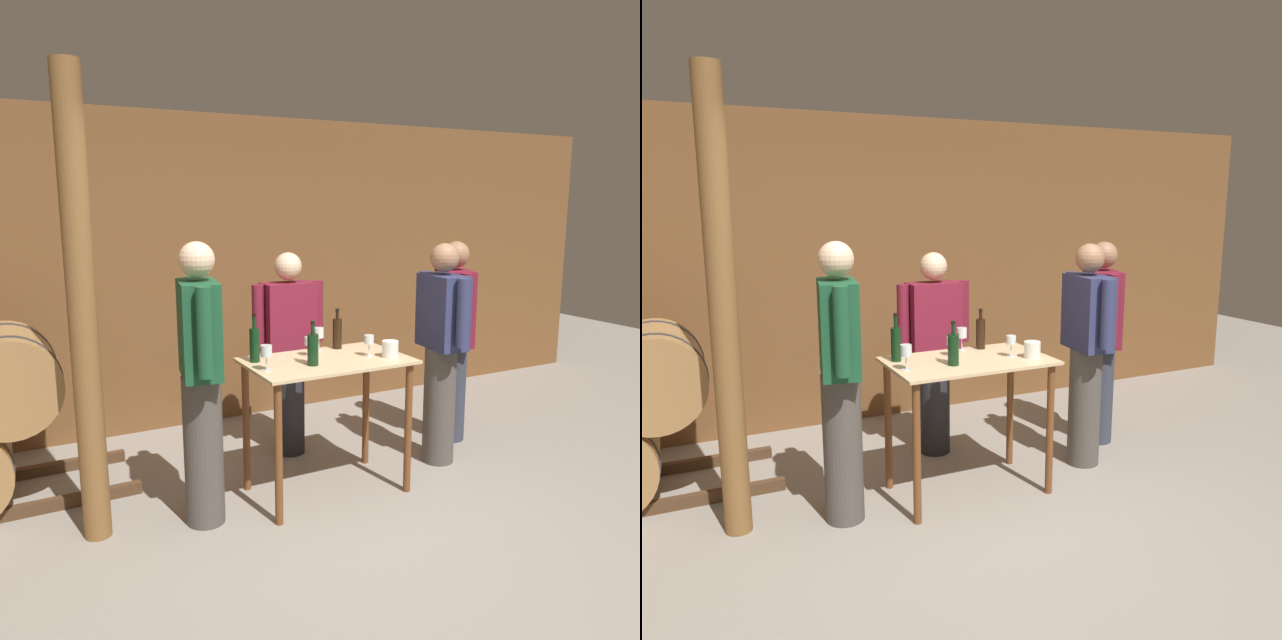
{
  "view_description": "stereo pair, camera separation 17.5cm",
  "coord_description": "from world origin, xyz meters",
  "views": [
    {
      "loc": [
        -1.89,
        -2.8,
        1.97
      ],
      "look_at": [
        0.03,
        0.83,
        1.18
      ],
      "focal_mm": 35.0,
      "sensor_mm": 36.0,
      "label": 1
    },
    {
      "loc": [
        -1.73,
        -2.88,
        1.97
      ],
      "look_at": [
        0.03,
        0.83,
        1.18
      ],
      "focal_mm": 35.0,
      "sensor_mm": 36.0,
      "label": 2
    }
  ],
  "objects": [
    {
      "name": "person_host",
      "position": [
        1.02,
        0.77,
        0.88
      ],
      "size": [
        0.25,
        0.59,
        1.67
      ],
      "color": "#4C4742",
      "rests_on": "ground_plane"
    },
    {
      "name": "wine_glass_far_side",
      "position": [
        0.32,
        0.67,
        1.04
      ],
      "size": [
        0.07,
        0.07,
        0.15
      ],
      "color": "silver",
      "rests_on": "tasting_table"
    },
    {
      "name": "person_visitor_with_scarf",
      "position": [
        0.09,
        1.46,
        0.84
      ],
      "size": [
        0.59,
        0.24,
        1.59
      ],
      "color": "#232328",
      "rests_on": "ground_plane"
    },
    {
      "name": "person_visitor_bearded",
      "position": [
        -0.84,
        0.71,
        0.92
      ],
      "size": [
        0.29,
        0.58,
        1.74
      ],
      "color": "#4C4742",
      "rests_on": "ground_plane"
    },
    {
      "name": "wine_glass_near_center",
      "position": [
        -0.03,
        0.87,
        1.03
      ],
      "size": [
        0.07,
        0.07,
        0.13
      ],
      "color": "silver",
      "rests_on": "tasting_table"
    },
    {
      "name": "wine_glass_near_right",
      "position": [
        0.1,
        0.99,
        1.05
      ],
      "size": [
        0.07,
        0.07,
        0.16
      ],
      "color": "silver",
      "rests_on": "tasting_table"
    },
    {
      "name": "person_visitor_near_door",
      "position": [
        1.4,
        1.1,
        0.87
      ],
      "size": [
        0.34,
        0.56,
        1.66
      ],
      "color": "#333847",
      "rests_on": "ground_plane"
    },
    {
      "name": "ice_bucket",
      "position": [
        0.43,
        0.59,
        0.99
      ],
      "size": [
        0.11,
        0.11,
        0.11
      ],
      "color": "white",
      "rests_on": "tasting_table"
    },
    {
      "name": "back_wall",
      "position": [
        0.0,
        2.48,
        1.35
      ],
      "size": [
        8.4,
        0.05,
        2.7
      ],
      "color": "brown",
      "rests_on": "ground_plane"
    },
    {
      "name": "wine_bottle_left",
      "position": [
        -0.12,
        0.64,
        1.04
      ],
      "size": [
        0.07,
        0.07,
        0.29
      ],
      "color": "black",
      "rests_on": "tasting_table"
    },
    {
      "name": "ground_plane",
      "position": [
        0.0,
        0.0,
        0.0
      ],
      "size": [
        14.0,
        14.0,
        0.0
      ],
      "primitive_type": "plane",
      "color": "gray"
    },
    {
      "name": "wooden_post",
      "position": [
        -1.47,
        0.85,
        1.35
      ],
      "size": [
        0.16,
        0.16,
        2.7
      ],
      "color": "brown",
      "rests_on": "ground_plane"
    },
    {
      "name": "wine_glass_near_left",
      "position": [
        -0.44,
        0.66,
        1.05
      ],
      "size": [
        0.07,
        0.07,
        0.16
      ],
      "color": "silver",
      "rests_on": "tasting_table"
    },
    {
      "name": "tasting_table",
      "position": [
        0.03,
        0.73,
        0.74
      ],
      "size": [
        1.08,
        0.66,
        0.93
      ],
      "color": "#D1B284",
      "rests_on": "ground_plane"
    },
    {
      "name": "wine_bottle_center",
      "position": [
        0.24,
        0.97,
        1.05
      ],
      "size": [
        0.07,
        0.07,
        0.29
      ],
      "color": "black",
      "rests_on": "tasting_table"
    },
    {
      "name": "wine_bottle_far_left",
      "position": [
        -0.42,
        0.9,
        1.06
      ],
      "size": [
        0.07,
        0.07,
        0.32
      ],
      "color": "black",
      "rests_on": "tasting_table"
    }
  ]
}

